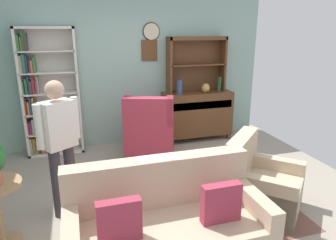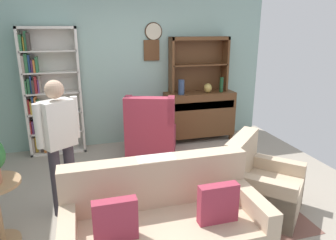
{
  "view_description": "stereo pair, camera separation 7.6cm",
  "coord_description": "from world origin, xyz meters",
  "px_view_note": "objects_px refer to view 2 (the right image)",
  "views": [
    {
      "loc": [
        -1.02,
        -3.43,
        2.09
      ],
      "look_at": [
        0.1,
        0.2,
        0.95
      ],
      "focal_mm": 33.32,
      "sensor_mm": 36.0,
      "label": 1
    },
    {
      "loc": [
        -0.95,
        -3.45,
        2.09
      ],
      "look_at": [
        0.1,
        0.2,
        0.95
      ],
      "focal_mm": 33.32,
      "sensor_mm": 36.0,
      "label": 2
    }
  ],
  "objects_px": {
    "vase_tall": "(181,87)",
    "bottle_wine": "(221,85)",
    "sideboard": "(199,113)",
    "armchair_floral": "(261,187)",
    "couch_floral": "(164,228)",
    "wingback_chair": "(151,134)",
    "vase_round": "(208,88)",
    "bookshelf": "(48,95)",
    "person_reading": "(59,139)",
    "sideboard_hutch": "(199,57)"
  },
  "relations": [
    {
      "from": "vase_tall",
      "to": "bottle_wine",
      "type": "bearing_deg",
      "value": -0.66
    },
    {
      "from": "sideboard",
      "to": "armchair_floral",
      "type": "bearing_deg",
      "value": -94.51
    },
    {
      "from": "couch_floral",
      "to": "wingback_chair",
      "type": "relative_size",
      "value": 1.72
    },
    {
      "from": "vase_round",
      "to": "bottle_wine",
      "type": "height_order",
      "value": "bottle_wine"
    },
    {
      "from": "sideboard",
      "to": "bottle_wine",
      "type": "relative_size",
      "value": 4.65
    },
    {
      "from": "bookshelf",
      "to": "person_reading",
      "type": "xyz_separation_m",
      "value": [
        0.25,
        -1.97,
        -0.1
      ]
    },
    {
      "from": "vase_round",
      "to": "bottle_wine",
      "type": "xyz_separation_m",
      "value": [
        0.26,
        -0.02,
        0.05
      ]
    },
    {
      "from": "vase_round",
      "to": "armchair_floral",
      "type": "distance_m",
      "value": 2.53
    },
    {
      "from": "bookshelf",
      "to": "sideboard_hutch",
      "type": "distance_m",
      "value": 2.71
    },
    {
      "from": "couch_floral",
      "to": "vase_tall",
      "type": "bearing_deg",
      "value": 68.76
    },
    {
      "from": "sideboard",
      "to": "wingback_chair",
      "type": "height_order",
      "value": "wingback_chair"
    },
    {
      "from": "vase_round",
      "to": "couch_floral",
      "type": "height_order",
      "value": "vase_round"
    },
    {
      "from": "bottle_wine",
      "to": "sideboard",
      "type": "bearing_deg",
      "value": 167.11
    },
    {
      "from": "couch_floral",
      "to": "wingback_chair",
      "type": "distance_m",
      "value": 2.43
    },
    {
      "from": "sideboard_hutch",
      "to": "couch_floral",
      "type": "bearing_deg",
      "value": -116.21
    },
    {
      "from": "sideboard",
      "to": "vase_tall",
      "type": "height_order",
      "value": "vase_tall"
    },
    {
      "from": "bookshelf",
      "to": "sideboard_hutch",
      "type": "height_order",
      "value": "bookshelf"
    },
    {
      "from": "sideboard",
      "to": "vase_tall",
      "type": "relative_size",
      "value": 4.92
    },
    {
      "from": "vase_round",
      "to": "wingback_chair",
      "type": "xyz_separation_m",
      "value": [
        -1.19,
        -0.48,
        -0.62
      ]
    },
    {
      "from": "sideboard_hutch",
      "to": "vase_round",
      "type": "bearing_deg",
      "value": -53.52
    },
    {
      "from": "bookshelf",
      "to": "bottle_wine",
      "type": "bearing_deg",
      "value": -3.27
    },
    {
      "from": "vase_tall",
      "to": "person_reading",
      "type": "distance_m",
      "value": 2.71
    },
    {
      "from": "vase_tall",
      "to": "armchair_floral",
      "type": "xyz_separation_m",
      "value": [
        0.2,
        -2.39,
        -0.76
      ]
    },
    {
      "from": "armchair_floral",
      "to": "wingback_chair",
      "type": "height_order",
      "value": "wingback_chair"
    },
    {
      "from": "vase_tall",
      "to": "wingback_chair",
      "type": "relative_size",
      "value": 0.25
    },
    {
      "from": "sideboard",
      "to": "armchair_floral",
      "type": "xyz_separation_m",
      "value": [
        -0.19,
        -2.47,
        -0.22
      ]
    },
    {
      "from": "bottle_wine",
      "to": "couch_floral",
      "type": "height_order",
      "value": "bottle_wine"
    },
    {
      "from": "sideboard_hutch",
      "to": "couch_floral",
      "type": "distance_m",
      "value": 3.62
    },
    {
      "from": "bookshelf",
      "to": "sideboard_hutch",
      "type": "bearing_deg",
      "value": 0.53
    },
    {
      "from": "sideboard_hutch",
      "to": "armchair_floral",
      "type": "height_order",
      "value": "sideboard_hutch"
    },
    {
      "from": "bookshelf",
      "to": "wingback_chair",
      "type": "xyz_separation_m",
      "value": [
        1.59,
        -0.64,
        -0.62
      ]
    },
    {
      "from": "couch_floral",
      "to": "armchair_floral",
      "type": "bearing_deg",
      "value": 19.76
    },
    {
      "from": "person_reading",
      "to": "bookshelf",
      "type": "bearing_deg",
      "value": 97.15
    },
    {
      "from": "bottle_wine",
      "to": "armchair_floral",
      "type": "relative_size",
      "value": 0.26
    },
    {
      "from": "wingback_chair",
      "to": "couch_floral",
      "type": "bearing_deg",
      "value": -100.36
    },
    {
      "from": "sideboard",
      "to": "sideboard_hutch",
      "type": "height_order",
      "value": "sideboard_hutch"
    },
    {
      "from": "sideboard",
      "to": "armchair_floral",
      "type": "relative_size",
      "value": 1.2
    },
    {
      "from": "couch_floral",
      "to": "person_reading",
      "type": "relative_size",
      "value": 1.16
    },
    {
      "from": "bookshelf",
      "to": "bottle_wine",
      "type": "distance_m",
      "value": 3.05
    },
    {
      "from": "sideboard_hutch",
      "to": "armchair_floral",
      "type": "distance_m",
      "value": 2.88
    },
    {
      "from": "bookshelf",
      "to": "sideboard",
      "type": "bearing_deg",
      "value": -1.83
    },
    {
      "from": "bookshelf",
      "to": "wingback_chair",
      "type": "bearing_deg",
      "value": -21.86
    },
    {
      "from": "sideboard_hutch",
      "to": "bookshelf",
      "type": "bearing_deg",
      "value": -179.47
    },
    {
      "from": "sideboard",
      "to": "couch_floral",
      "type": "distance_m",
      "value": 3.31
    },
    {
      "from": "bookshelf",
      "to": "sideboard",
      "type": "relative_size",
      "value": 1.62
    },
    {
      "from": "armchair_floral",
      "to": "wingback_chair",
      "type": "bearing_deg",
      "value": 114.37
    },
    {
      "from": "sideboard",
      "to": "wingback_chair",
      "type": "bearing_deg",
      "value": -152.63
    },
    {
      "from": "sideboard",
      "to": "couch_floral",
      "type": "xyz_separation_m",
      "value": [
        -1.5,
        -2.94,
        -0.2
      ]
    },
    {
      "from": "bookshelf",
      "to": "vase_tall",
      "type": "height_order",
      "value": "bookshelf"
    },
    {
      "from": "bookshelf",
      "to": "person_reading",
      "type": "distance_m",
      "value": 1.99
    }
  ]
}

